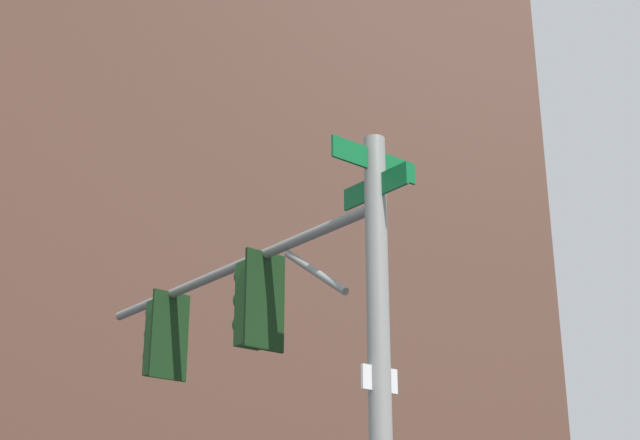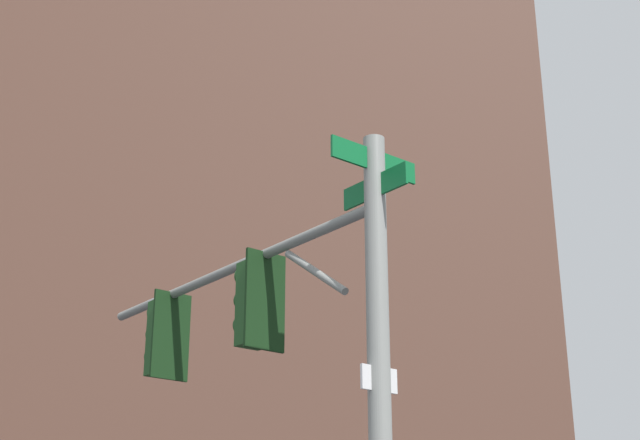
# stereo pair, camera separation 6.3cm
# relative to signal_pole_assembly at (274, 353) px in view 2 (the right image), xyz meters

# --- Properties ---
(signal_pole_assembly) EXTENTS (3.47, 5.03, 6.18)m
(signal_pole_assembly) POSITION_rel_signal_pole_assembly_xyz_m (0.00, 0.00, 0.00)
(signal_pole_assembly) COLOR gray
(signal_pole_assembly) RESTS_ON ground_plane
(building_brick_nearside) EXTENTS (21.42, 21.64, 53.66)m
(building_brick_nearside) POSITION_rel_signal_pole_assembly_xyz_m (0.20, -29.44, 22.64)
(building_brick_nearside) COLOR brown
(building_brick_nearside) RESTS_ON ground_plane
(building_glass_tower) EXTENTS (23.36, 26.50, 67.40)m
(building_glass_tower) POSITION_rel_signal_pole_assembly_xyz_m (-1.87, -43.12, 29.51)
(building_glass_tower) COLOR #9EC6C1
(building_glass_tower) RESTS_ON ground_plane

